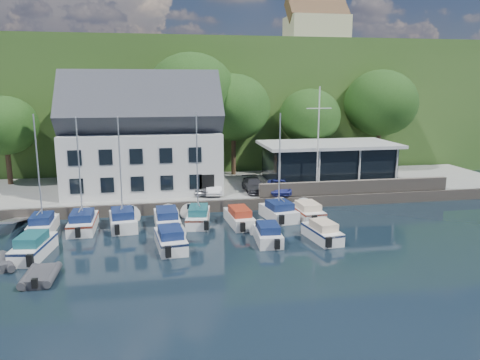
{
  "coord_description": "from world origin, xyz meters",
  "views": [
    {
      "loc": [
        -5.92,
        -27.69,
        10.89
      ],
      "look_at": [
        0.82,
        9.0,
        3.14
      ],
      "focal_mm": 35.0,
      "sensor_mm": 36.0,
      "label": 1
    }
  ],
  "objects_px": {
    "boat_r1_1": "(79,171)",
    "boat_r2_2": "(171,237)",
    "boat_r1_6": "(280,163)",
    "boat_r1_7": "(307,210)",
    "boat_r1_0": "(39,175)",
    "dinghy_1": "(41,274)",
    "car_silver": "(207,186)",
    "car_blue": "(279,186)",
    "club_pavilion": "(327,163)",
    "boat_r1_5": "(239,216)",
    "car_white": "(214,186)",
    "flagpole": "(318,141)",
    "car_dgrey": "(254,185)",
    "boat_r1_2": "(120,168)",
    "boat_r2_4": "(322,230)",
    "boat_r2_3": "(267,232)",
    "boat_r1_4": "(197,169)",
    "boat_r2_0": "(33,245)",
    "boat_r1_3": "(167,217)"
  },
  "relations": [
    {
      "from": "boat_r1_1",
      "to": "boat_r2_2",
      "type": "relative_size",
      "value": 1.53
    },
    {
      "from": "boat_r1_6",
      "to": "boat_r1_7",
      "type": "relative_size",
      "value": 1.57
    },
    {
      "from": "boat_r1_0",
      "to": "dinghy_1",
      "type": "height_order",
      "value": "boat_r1_0"
    },
    {
      "from": "car_silver",
      "to": "car_blue",
      "type": "distance_m",
      "value": 6.65
    },
    {
      "from": "club_pavilion",
      "to": "boat_r1_1",
      "type": "xyz_separation_m",
      "value": [
        -22.46,
        -8.21,
        1.48
      ]
    },
    {
      "from": "club_pavilion",
      "to": "car_silver",
      "type": "bearing_deg",
      "value": -170.29
    },
    {
      "from": "boat_r1_6",
      "to": "car_blue",
      "type": "bearing_deg",
      "value": 65.88
    },
    {
      "from": "boat_r1_5",
      "to": "car_blue",
      "type": "bearing_deg",
      "value": 46.05
    },
    {
      "from": "car_white",
      "to": "flagpole",
      "type": "xyz_separation_m",
      "value": [
        9.3,
        -1.5,
        4.16
      ]
    },
    {
      "from": "car_blue",
      "to": "boat_r1_6",
      "type": "bearing_deg",
      "value": -95.25
    },
    {
      "from": "car_dgrey",
      "to": "flagpole",
      "type": "height_order",
      "value": "flagpole"
    },
    {
      "from": "boat_r1_0",
      "to": "boat_r1_6",
      "type": "xyz_separation_m",
      "value": [
        18.13,
        0.26,
        0.23
      ]
    },
    {
      "from": "boat_r1_1",
      "to": "club_pavilion",
      "type": "bearing_deg",
      "value": 19.73
    },
    {
      "from": "boat_r1_2",
      "to": "boat_r2_4",
      "type": "height_order",
      "value": "boat_r1_2"
    },
    {
      "from": "boat_r1_6",
      "to": "car_white",
      "type": "bearing_deg",
      "value": 119.85
    },
    {
      "from": "boat_r1_7",
      "to": "boat_r2_3",
      "type": "bearing_deg",
      "value": -134.75
    },
    {
      "from": "boat_r1_7",
      "to": "dinghy_1",
      "type": "xyz_separation_m",
      "value": [
        -18.73,
        -9.35,
        -0.31
      ]
    },
    {
      "from": "car_blue",
      "to": "boat_r1_4",
      "type": "height_order",
      "value": "boat_r1_4"
    },
    {
      "from": "boat_r1_2",
      "to": "dinghy_1",
      "type": "height_order",
      "value": "boat_r1_2"
    },
    {
      "from": "boat_r1_5",
      "to": "boat_r1_7",
      "type": "relative_size",
      "value": 1.08
    },
    {
      "from": "boat_r2_4",
      "to": "boat_r1_4",
      "type": "bearing_deg",
      "value": 137.69
    },
    {
      "from": "boat_r2_0",
      "to": "dinghy_1",
      "type": "xyz_separation_m",
      "value": [
        1.28,
        -4.07,
        -0.42
      ]
    },
    {
      "from": "car_dgrey",
      "to": "boat_r2_2",
      "type": "height_order",
      "value": "car_dgrey"
    },
    {
      "from": "boat_r1_1",
      "to": "boat_r1_6",
      "type": "height_order",
      "value": "boat_r1_6"
    },
    {
      "from": "flagpole",
      "to": "boat_r2_2",
      "type": "relative_size",
      "value": 1.63
    },
    {
      "from": "boat_r2_3",
      "to": "car_dgrey",
      "type": "bearing_deg",
      "value": 86.91
    },
    {
      "from": "club_pavilion",
      "to": "boat_r1_5",
      "type": "xyz_separation_m",
      "value": [
        -10.6,
        -8.94,
        -2.35
      ]
    },
    {
      "from": "car_dgrey",
      "to": "car_blue",
      "type": "relative_size",
      "value": 1.13
    },
    {
      "from": "boat_r1_1",
      "to": "boat_r2_3",
      "type": "bearing_deg",
      "value": -21.65
    },
    {
      "from": "car_silver",
      "to": "boat_r2_4",
      "type": "distance_m",
      "value": 13.52
    },
    {
      "from": "boat_r2_2",
      "to": "dinghy_1",
      "type": "xyz_separation_m",
      "value": [
        -7.4,
        -4.04,
        -0.39
      ]
    },
    {
      "from": "flagpole",
      "to": "boat_r1_5",
      "type": "height_order",
      "value": "flagpole"
    },
    {
      "from": "boat_r1_1",
      "to": "boat_r2_3",
      "type": "xyz_separation_m",
      "value": [
        13.08,
        -5.1,
        -3.85
      ]
    },
    {
      "from": "boat_r1_1",
      "to": "boat_r2_3",
      "type": "relative_size",
      "value": 1.66
    },
    {
      "from": "car_white",
      "to": "boat_r1_4",
      "type": "relative_size",
      "value": 0.45
    },
    {
      "from": "boat_r2_3",
      "to": "dinghy_1",
      "type": "xyz_separation_m",
      "value": [
        -14.12,
        -4.15,
        -0.32
      ]
    },
    {
      "from": "boat_r1_5",
      "to": "boat_r2_0",
      "type": "xyz_separation_m",
      "value": [
        -14.18,
        -4.46,
        0.08
      ]
    },
    {
      "from": "car_silver",
      "to": "boat_r1_7",
      "type": "bearing_deg",
      "value": -19.02
    },
    {
      "from": "boat_r1_2",
      "to": "car_silver",
      "type": "bearing_deg",
      "value": 33.57
    },
    {
      "from": "car_dgrey",
      "to": "car_blue",
      "type": "distance_m",
      "value": 2.39
    },
    {
      "from": "boat_r1_0",
      "to": "car_blue",
      "type": "bearing_deg",
      "value": 13.8
    },
    {
      "from": "boat_r1_7",
      "to": "boat_r2_2",
      "type": "xyz_separation_m",
      "value": [
        -11.33,
        -5.31,
        0.07
      ]
    },
    {
      "from": "boat_r1_0",
      "to": "boat_r1_7",
      "type": "height_order",
      "value": "boat_r1_0"
    },
    {
      "from": "club_pavilion",
      "to": "boat_r1_4",
      "type": "height_order",
      "value": "boat_r1_4"
    },
    {
      "from": "car_white",
      "to": "boat_r1_0",
      "type": "xyz_separation_m",
      "value": [
        -13.54,
        -6.01,
        2.73
      ]
    },
    {
      "from": "boat_r1_3",
      "to": "boat_r1_6",
      "type": "bearing_deg",
      "value": -0.23
    },
    {
      "from": "car_blue",
      "to": "flagpole",
      "type": "relative_size",
      "value": 0.39
    },
    {
      "from": "boat_r1_3",
      "to": "dinghy_1",
      "type": "distance_m",
      "value": 11.62
    },
    {
      "from": "club_pavilion",
      "to": "boat_r2_0",
      "type": "bearing_deg",
      "value": -151.6
    },
    {
      "from": "dinghy_1",
      "to": "flagpole",
      "type": "bearing_deg",
      "value": 34.22
    }
  ]
}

